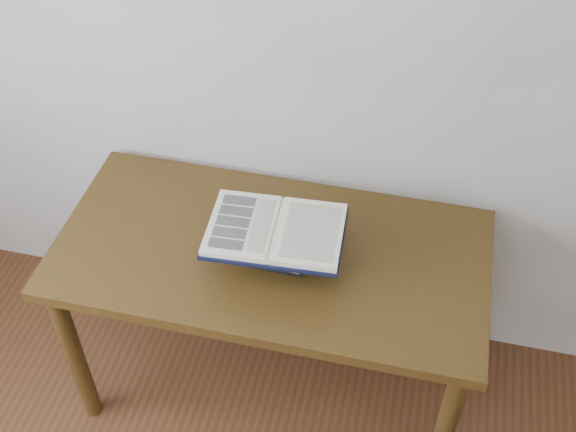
# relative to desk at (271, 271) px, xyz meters

# --- Properties ---
(desk) EXTENTS (1.34, 0.67, 0.72)m
(desk) POSITION_rel_desk_xyz_m (0.00, 0.00, 0.00)
(desk) COLOR #463111
(desk) RESTS_ON ground
(book_stack) EXTENTS (0.27, 0.21, 0.12)m
(book_stack) POSITION_rel_desk_xyz_m (0.01, -0.02, 0.16)
(book_stack) COLOR black
(book_stack) RESTS_ON desk
(open_book) EXTENTS (0.41, 0.30, 0.03)m
(open_book) POSITION_rel_desk_xyz_m (0.03, -0.04, 0.23)
(open_book) COLOR black
(open_book) RESTS_ON book_stack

